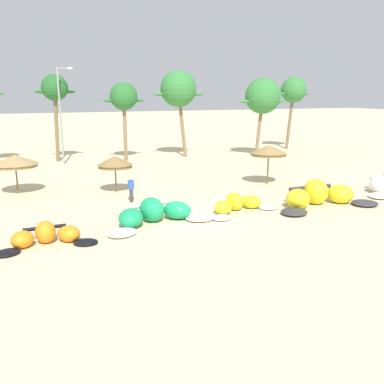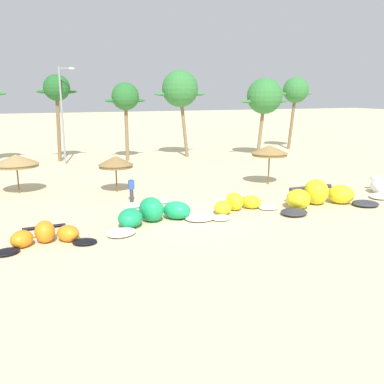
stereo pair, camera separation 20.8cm
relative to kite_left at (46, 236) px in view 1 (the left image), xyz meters
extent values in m
plane|color=beige|center=(7.76, 1.16, -0.39)|extent=(260.00, 260.00, 0.00)
ellipsoid|color=black|center=(-1.64, -0.71, -0.29)|extent=(1.38, 1.26, 0.20)
ellipsoid|color=orange|center=(-1.01, -0.03, -0.01)|extent=(1.39, 1.44, 0.76)
ellipsoid|color=orange|center=(0.00, 0.25, 0.12)|extent=(0.93, 1.14, 1.02)
ellipsoid|color=orange|center=(1.01, 0.01, -0.01)|extent=(1.40, 1.45, 0.76)
ellipsoid|color=black|center=(1.66, -0.65, -0.29)|extent=(1.36, 1.23, 0.20)
cylinder|color=black|center=(-0.01, 0.64, 0.21)|extent=(1.94, 0.21, 0.18)
cube|color=black|center=(0.00, 0.13, 0.12)|extent=(0.71, 0.42, 0.04)
ellipsoid|color=white|center=(3.49, -0.08, -0.26)|extent=(1.99, 1.88, 0.26)
ellipsoid|color=#199E5B|center=(4.19, 0.99, 0.10)|extent=(1.79, 1.95, 0.97)
ellipsoid|color=#199E5B|center=(5.48, 1.58, 0.26)|extent=(1.52, 1.77, 1.31)
ellipsoid|color=#199E5B|center=(6.91, 1.49, 0.10)|extent=(2.00, 1.99, 0.97)
ellipsoid|color=white|center=(7.94, 0.75, -0.26)|extent=(1.75, 1.49, 0.26)
cylinder|color=white|center=(5.38, 2.12, 0.39)|extent=(2.65, 0.72, 0.24)
cube|color=white|center=(5.51, 1.43, 0.26)|extent=(1.05, 0.73, 0.04)
ellipsoid|color=white|center=(9.11, 0.44, -0.29)|extent=(1.52, 1.48, 0.21)
ellipsoid|color=yellow|center=(9.62, 1.32, 0.00)|extent=(1.36, 1.45, 0.79)
ellipsoid|color=yellow|center=(10.62, 1.85, 0.14)|extent=(1.24, 1.37, 1.06)
ellipsoid|color=yellow|center=(11.76, 1.84, 0.00)|extent=(1.53, 1.52, 0.79)
ellipsoid|color=white|center=(12.61, 1.29, -0.29)|extent=(1.27, 1.12, 0.21)
cylinder|color=white|center=(10.53, 2.25, 0.24)|extent=(2.10, 0.68, 0.19)
cube|color=white|center=(10.65, 1.73, 0.14)|extent=(0.84, 0.59, 0.04)
ellipsoid|color=#333338|center=(13.35, -0.24, -0.23)|extent=(2.00, 1.90, 0.31)
ellipsoid|color=yellow|center=(14.37, 0.81, 0.19)|extent=(2.10, 2.14, 1.17)
ellipsoid|color=yellow|center=(15.95, 1.22, 0.40)|extent=(1.44, 1.61, 1.57)
ellipsoid|color=yellow|center=(17.54, 0.82, 0.19)|extent=(2.10, 2.14, 1.17)
ellipsoid|color=#333338|center=(18.55, -0.24, -0.23)|extent=(2.00, 1.90, 0.31)
cylinder|color=#333338|center=(15.95, 1.78, 0.53)|extent=(3.04, 0.28, 0.28)
cube|color=#333338|center=(15.95, 1.06, 0.40)|extent=(1.11, 0.58, 0.04)
ellipsoid|color=white|center=(20.98, 0.89, -0.25)|extent=(2.21, 1.97, 0.28)
ellipsoid|color=white|center=(21.99, 1.94, 0.12)|extent=(2.23, 2.33, 1.03)
cylinder|color=brown|center=(-1.27, 11.11, 0.63)|extent=(0.10, 0.10, 2.05)
cone|color=#9E7F4C|center=(-1.27, 11.11, 1.98)|extent=(3.01, 3.01, 0.64)
cylinder|color=olive|center=(-1.27, 11.11, 1.56)|extent=(2.86, 2.86, 0.20)
cylinder|color=brown|center=(5.09, 8.97, 0.57)|extent=(0.10, 0.10, 1.93)
cone|color=olive|center=(5.09, 8.97, 1.84)|extent=(2.42, 2.42, 0.61)
cylinder|color=brown|center=(5.09, 8.97, 1.44)|extent=(2.30, 2.30, 0.20)
cylinder|color=brown|center=(16.27, 7.27, 0.80)|extent=(0.10, 0.10, 2.38)
cone|color=olive|center=(16.27, 7.27, 2.28)|extent=(2.73, 2.73, 0.58)
cylinder|color=olive|center=(16.27, 7.27, 1.89)|extent=(2.59, 2.59, 0.20)
cylinder|color=#383842|center=(5.43, 5.93, 0.03)|extent=(0.24, 0.24, 0.85)
cube|color=#2D51A8|center=(5.43, 5.93, 0.74)|extent=(0.36, 0.22, 0.56)
sphere|color=beige|center=(5.43, 5.93, 1.13)|extent=(0.20, 0.20, 0.20)
cylinder|color=brown|center=(2.51, 24.36, 3.22)|extent=(0.56, 0.36, 7.24)
sphere|color=#236028|center=(2.61, 24.36, 6.84)|extent=(2.56, 2.56, 2.56)
ellipsoid|color=#236028|center=(1.58, 24.36, 6.45)|extent=(1.79, 0.50, 0.36)
ellipsoid|color=#236028|center=(3.63, 24.36, 6.45)|extent=(1.79, 0.50, 0.36)
cylinder|color=#7F6647|center=(8.90, 22.31, 2.81)|extent=(0.38, 0.36, 6.40)
sphere|color=#286B2D|center=(8.89, 22.31, 6.01)|extent=(2.71, 2.71, 2.71)
ellipsoid|color=#286B2D|center=(7.80, 22.31, 5.60)|extent=(1.90, 0.50, 0.36)
ellipsoid|color=#286B2D|center=(9.97, 22.31, 5.60)|extent=(1.90, 0.50, 0.36)
cylinder|color=#7F6647|center=(15.13, 22.60, 3.18)|extent=(1.12, 0.36, 7.15)
sphere|color=#337A38|center=(14.75, 22.60, 6.76)|extent=(3.78, 3.78, 3.78)
ellipsoid|color=#337A38|center=(13.24, 22.60, 6.19)|extent=(2.65, 0.50, 0.36)
ellipsoid|color=#337A38|center=(16.27, 22.60, 6.19)|extent=(2.65, 0.50, 0.36)
cylinder|color=#7F6647|center=(22.79, 19.55, 2.81)|extent=(0.94, 0.36, 6.41)
sphere|color=#337A38|center=(23.08, 19.55, 6.02)|extent=(3.73, 3.73, 3.73)
ellipsoid|color=#337A38|center=(21.59, 19.55, 5.46)|extent=(2.61, 0.50, 0.36)
ellipsoid|color=#337A38|center=(24.57, 19.55, 5.46)|extent=(2.61, 0.50, 0.36)
cylinder|color=brown|center=(29.71, 23.95, 3.14)|extent=(0.95, 0.36, 7.07)
sphere|color=#337A38|center=(30.01, 23.95, 6.68)|extent=(3.06, 3.06, 3.06)
ellipsoid|color=#337A38|center=(28.78, 23.95, 6.22)|extent=(2.14, 0.50, 0.36)
ellipsoid|color=#337A38|center=(31.23, 23.95, 6.22)|extent=(2.14, 0.50, 0.36)
cylinder|color=gray|center=(2.78, 22.35, 4.16)|extent=(0.18, 0.18, 9.10)
cylinder|color=gray|center=(3.35, 22.35, 8.56)|extent=(1.13, 0.10, 0.10)
ellipsoid|color=silver|center=(3.92, 22.35, 8.56)|extent=(0.56, 0.24, 0.20)
camera|label=1|loc=(-0.50, -19.10, 6.38)|focal=38.80mm
camera|label=2|loc=(-0.31, -19.17, 6.38)|focal=38.80mm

